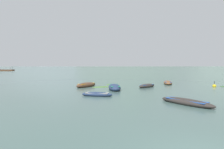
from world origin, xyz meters
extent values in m
plane|color=#425B56|center=(0.00, 1500.00, 0.00)|extent=(6000.00, 6000.00, 0.00)
cone|color=slate|center=(-725.12, 2360.43, 236.69)|extent=(1991.09, 1991.09, 473.38)
cone|color=#56665B|center=(172.25, 2038.93, 282.23)|extent=(1559.52, 1559.52, 564.45)
cone|color=slate|center=(1221.56, 2162.33, 223.21)|extent=(1629.95, 1629.95, 446.43)
ellipsoid|color=navy|center=(-2.84, 16.92, 0.25)|extent=(1.82, 4.41, 0.83)
cube|color=#197A56|center=(-2.84, 16.92, 0.50)|extent=(1.31, 3.17, 0.05)
cube|color=navy|center=(-2.84, 16.92, 0.55)|extent=(0.98, 0.17, 0.04)
ellipsoid|color=#2D2826|center=(2.57, 8.31, 0.16)|extent=(3.49, 4.09, 0.55)
cube|color=#28519E|center=(2.57, 8.31, 0.33)|extent=(2.52, 2.94, 0.05)
cube|color=#2D2826|center=(2.57, 8.31, 0.38)|extent=(0.65, 0.52, 0.04)
ellipsoid|color=#4C3323|center=(-6.77, 19.85, 0.22)|extent=(3.05, 4.12, 0.73)
cube|color=orange|center=(-6.77, 19.85, 0.44)|extent=(2.19, 2.97, 0.05)
cube|color=#4C3323|center=(-6.77, 19.85, 0.49)|extent=(0.84, 0.50, 0.04)
ellipsoid|color=brown|center=(5.68, 24.02, 0.19)|extent=(2.27, 4.59, 0.64)
cube|color=#28519E|center=(5.68, 24.02, 0.38)|extent=(1.64, 3.30, 0.05)
cube|color=brown|center=(5.68, 24.02, 0.43)|extent=(0.87, 0.28, 0.04)
ellipsoid|color=#2D2826|center=(1.54, 19.37, 0.18)|extent=(2.99, 3.06, 0.58)
cube|color=#28519E|center=(1.54, 19.37, 0.35)|extent=(2.15, 2.21, 0.05)
cube|color=#2D2826|center=(1.54, 19.37, 0.40)|extent=(0.54, 0.53, 0.04)
ellipsoid|color=navy|center=(-4.51, 12.05, 0.14)|extent=(3.15, 1.53, 0.48)
cube|color=#B7B2A3|center=(-4.51, 12.05, 0.29)|extent=(2.27, 1.10, 0.05)
cube|color=navy|center=(-4.51, 12.05, 0.34)|extent=(0.20, 0.67, 0.04)
cube|color=brown|center=(-67.04, 100.56, 0.27)|extent=(9.74, 5.05, 0.90)
cylinder|color=#4C4742|center=(-63.76, 102.48, 1.40)|extent=(0.10, 0.10, 1.80)
cylinder|color=#4C4742|center=(-63.34, 99.68, 1.40)|extent=(0.10, 0.10, 1.80)
cylinder|color=#4C4742|center=(-70.74, 101.44, 1.40)|extent=(0.10, 0.10, 1.80)
cube|color=#9E998E|center=(-67.04, 100.56, 2.29)|extent=(8.18, 4.24, 0.12)
sphere|color=yellow|center=(10.94, 20.02, 0.10)|extent=(0.49, 0.49, 0.49)
cylinder|color=black|center=(10.94, 20.02, 0.45)|extent=(0.06, 0.06, 0.70)
ellipsoid|color=#477033|center=(-3.33, 22.67, 0.00)|extent=(1.87, 1.60, 0.14)
ellipsoid|color=#477033|center=(-4.64, 19.53, 0.00)|extent=(3.02, 2.29, 0.14)
camera|label=1|loc=(-2.77, -5.45, 2.89)|focal=29.46mm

